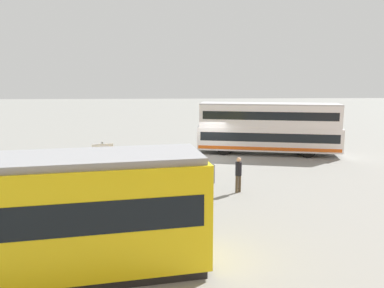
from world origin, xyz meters
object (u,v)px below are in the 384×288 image
at_px(info_sign, 103,154).
at_px(pedestrian_crossing, 238,172).
at_px(double_decker_bus, 268,128).
at_px(pedestrian_near_railing, 120,165).

bearing_deg(info_sign, pedestrian_crossing, 160.67).
bearing_deg(pedestrian_crossing, double_decker_bus, -112.46).
height_order(double_decker_bus, pedestrian_near_railing, double_decker_bus).
bearing_deg(pedestrian_near_railing, info_sign, -27.72).
bearing_deg(info_sign, double_decker_bus, -147.45).
height_order(pedestrian_near_railing, info_sign, info_sign).
bearing_deg(double_decker_bus, info_sign, 32.55).
height_order(double_decker_bus, pedestrian_crossing, double_decker_bus).
bearing_deg(pedestrian_crossing, pedestrian_near_railing, -17.92).
bearing_deg(pedestrian_crossing, info_sign, -19.33).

